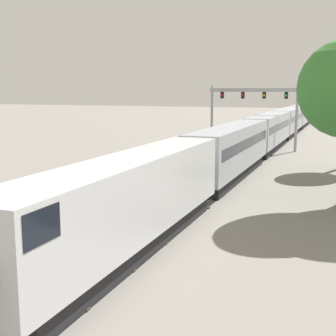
% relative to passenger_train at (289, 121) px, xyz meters
% --- Properties ---
extents(ground_plane, '(400.00, 400.00, 0.00)m').
position_rel_passenger_train_xyz_m(ground_plane, '(-2.00, -69.02, -2.61)').
color(ground_plane, gray).
extents(track_main, '(2.60, 200.00, 0.16)m').
position_rel_passenger_train_xyz_m(track_main, '(0.00, -9.02, -2.55)').
color(track_main, slate).
rests_on(track_main, ground).
extents(track_near, '(2.60, 160.00, 0.16)m').
position_rel_passenger_train_xyz_m(track_near, '(-5.50, -29.02, -2.55)').
color(track_near, slate).
rests_on(track_near, ground).
extents(passenger_train, '(3.04, 150.44, 4.80)m').
position_rel_passenger_train_xyz_m(passenger_train, '(0.00, 0.00, 0.00)').
color(passenger_train, silver).
rests_on(passenger_train, ground).
extents(signal_gantry, '(12.10, 0.49, 8.63)m').
position_rel_passenger_train_xyz_m(signal_gantry, '(-2.25, -21.99, 3.68)').
color(signal_gantry, '#999BA0').
rests_on(signal_gantry, ground).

